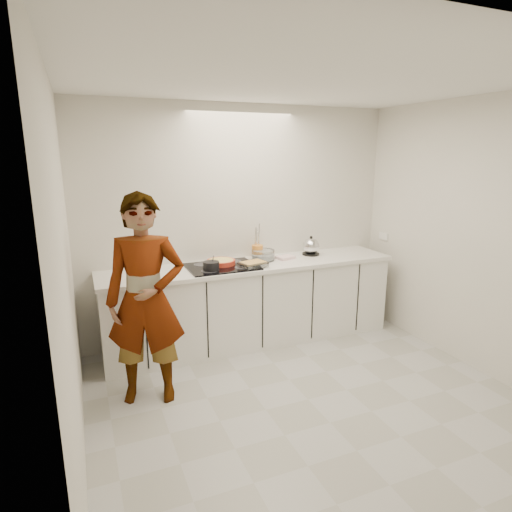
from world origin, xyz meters
name	(u,v)px	position (x,y,z in m)	size (l,w,h in m)	color
floor	(308,399)	(0.00, 0.00, 0.00)	(3.60, 3.20, 0.00)	#B5B5B3
ceiling	(318,79)	(0.00, 0.00, 2.60)	(3.60, 3.20, 0.00)	white
wall_back	(241,224)	(0.00, 1.60, 1.30)	(3.60, 0.00, 2.60)	silver
wall_front	(488,328)	(0.00, -1.60, 1.30)	(3.60, 0.00, 2.60)	silver
wall_left	(66,279)	(-1.80, 0.00, 1.30)	(0.00, 3.20, 2.60)	silver
wall_right	(475,237)	(1.80, 0.02, 1.30)	(0.02, 3.20, 2.60)	silver
base_cabinets	(252,305)	(0.00, 1.28, 0.43)	(3.20, 0.58, 0.87)	white
countertop	(252,265)	(0.00, 1.28, 0.89)	(3.24, 0.64, 0.04)	white
hob	(222,267)	(-0.35, 1.26, 0.92)	(0.72, 0.54, 0.01)	black
tart_dish	(221,262)	(-0.34, 1.32, 0.95)	(0.34, 0.34, 0.05)	red
saucepan	(211,266)	(-0.50, 1.14, 0.97)	(0.16, 0.16, 0.16)	black
baking_dish	(253,264)	(-0.06, 1.11, 0.95)	(0.31, 0.26, 0.05)	silver
mixing_bowl	(263,256)	(0.17, 1.36, 0.96)	(0.26, 0.26, 0.12)	silver
tea_towel	(285,257)	(0.42, 1.33, 0.93)	(0.19, 0.14, 0.03)	white
kettle	(311,247)	(0.79, 1.39, 1.01)	(0.20, 0.20, 0.23)	black
utensil_crock	(257,252)	(0.14, 1.45, 0.99)	(0.13, 0.13, 0.16)	orange
cook	(146,300)	(-1.24, 0.57, 0.89)	(0.65, 0.43, 1.78)	white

